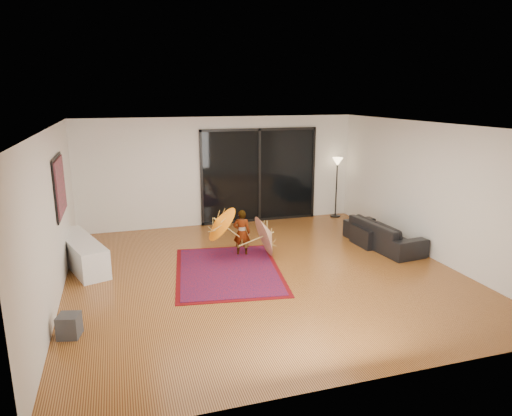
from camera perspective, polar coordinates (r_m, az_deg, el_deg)
name	(u,v)px	position (r m, az deg, el deg)	size (l,w,h in m)	color
floor	(264,273)	(8.58, 0.95, -8.07)	(7.00, 7.00, 0.00)	#AB692E
ceiling	(264,126)	(7.97, 1.03, 10.23)	(7.00, 7.00, 0.00)	white
wall_back	(221,171)	(11.48, -4.42, 4.59)	(7.00, 7.00, 0.00)	silver
wall_front	(364,274)	(5.11, 13.31, -7.98)	(7.00, 7.00, 0.00)	silver
wall_left	(53,217)	(7.86, -24.08, -1.05)	(7.00, 7.00, 0.00)	silver
wall_right	(429,190)	(9.81, 20.84, 2.07)	(7.00, 7.00, 0.00)	silver
sliding_door	(259,175)	(11.73, 0.40, 4.09)	(3.06, 0.07, 2.40)	black
painting	(60,186)	(8.76, -23.31, 2.50)	(0.04, 1.28, 1.08)	black
media_console	(81,253)	(9.40, -21.01, -5.24)	(0.49, 1.98, 0.55)	white
speaker	(69,326)	(6.91, -22.31, -13.45)	(0.28, 0.28, 0.32)	#424244
persian_rug	(228,270)	(8.67, -3.50, -7.79)	(2.29, 2.94, 0.02)	#55070B
sofa	(383,234)	(10.28, 15.63, -3.12)	(1.97, 0.77, 0.58)	black
ottoman	(373,235)	(10.38, 14.38, -3.34)	(0.72, 0.72, 0.41)	black
floor_lamp	(337,170)	(12.31, 10.11, 4.65)	(0.28, 0.28, 1.60)	black
child	(242,233)	(9.33, -1.79, -3.09)	(0.35, 0.23, 0.96)	#999999
parasol_orange	(216,223)	(9.09, -5.07, -1.94)	(0.65, 0.80, 0.87)	orange
parasol_white	(272,231)	(9.36, 2.00, -2.89)	(0.53, 0.86, 0.90)	silver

